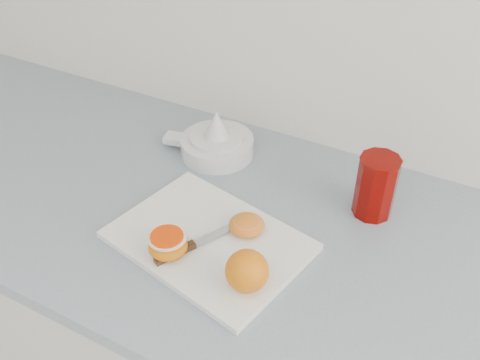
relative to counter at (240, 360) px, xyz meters
The scene contains 8 objects.
counter is the anchor object (origin of this frame).
cutting_board 0.46m from the counter, 103.27° to the right, with size 0.32×0.23×0.01m, color white.
whole_orange 0.52m from the counter, 58.50° to the right, with size 0.07×0.07×0.07m.
half_orange 0.50m from the counter, 112.29° to the right, with size 0.07×0.07×0.04m.
squeezed_shell 0.47m from the counter, 48.01° to the right, with size 0.06×0.06×0.03m.
paring_knife 0.48m from the counter, 107.37° to the right, with size 0.09×0.16×0.01m.
citrus_juicer 0.52m from the counter, 131.88° to the left, with size 0.20×0.15×0.10m.
red_tumbler 0.56m from the counter, 32.90° to the left, with size 0.07×0.07×0.12m.
Camera 1 is at (0.49, 1.05, 1.55)m, focal length 40.00 mm.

